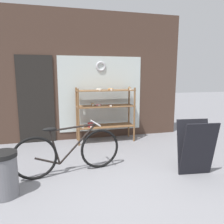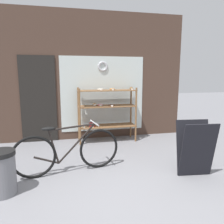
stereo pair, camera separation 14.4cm
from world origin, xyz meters
TOP-DOWN VIEW (x-y plane):
  - ground_plane at (0.00, 0.00)m, footprint 30.00×30.00m
  - storefront_facade at (-0.05, 3.02)m, footprint 4.69×0.13m
  - display_case at (0.23, 2.65)m, footprint 1.41×0.46m
  - bicycle at (-0.75, 1.02)m, footprint 1.79×0.48m
  - sandwich_board at (1.28, 0.47)m, footprint 0.59×0.44m
  - trash_bin at (-1.65, 0.52)m, footprint 0.38×0.38m

SIDE VIEW (x-z plane):
  - ground_plane at x=0.00m, z-range 0.00..0.00m
  - trash_bin at x=-1.65m, z-range 0.03..0.66m
  - bicycle at x=-0.75m, z-range -0.04..0.80m
  - sandwich_board at x=1.28m, z-range 0.01..0.91m
  - display_case at x=0.23m, z-range 0.14..1.49m
  - storefront_facade at x=-0.05m, z-range -0.04..3.15m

